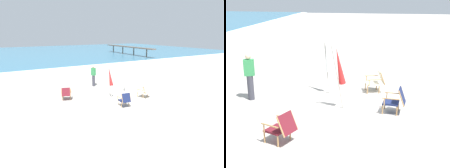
% 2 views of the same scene
% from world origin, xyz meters
% --- Properties ---
extents(ground_plane, '(80.00, 80.00, 0.00)m').
position_xyz_m(ground_plane, '(0.00, 0.00, 0.00)').
color(ground_plane, '#B2AAA0').
extents(sea, '(80.00, 40.00, 0.10)m').
position_xyz_m(sea, '(0.00, 33.30, 0.05)').
color(sea, teal).
rests_on(sea, ground).
extents(surf_band, '(80.00, 1.10, 0.06)m').
position_xyz_m(surf_band, '(0.00, 13.00, 0.03)').
color(surf_band, white).
rests_on(surf_band, ground).
extents(beach_chair_mid_center, '(0.72, 0.81, 0.81)m').
position_xyz_m(beach_chair_mid_center, '(1.35, -0.41, 0.43)').
color(beach_chair_mid_center, beige).
rests_on(beach_chair_mid_center, ground).
extents(beach_chair_far_center, '(0.79, 0.87, 0.81)m').
position_xyz_m(beach_chair_far_center, '(-3.08, 1.71, 0.43)').
color(beach_chair_far_center, maroon).
rests_on(beach_chair_far_center, ground).
extents(beach_chair_back_right, '(0.66, 0.75, 0.81)m').
position_xyz_m(beach_chair_back_right, '(-0.64, -1.09, 0.43)').
color(beach_chair_back_right, '#19234C').
rests_on(beach_chair_back_right, ground).
extents(umbrella_furled_white, '(0.40, 0.42, 2.11)m').
position_xyz_m(umbrella_furled_white, '(0.94, 1.35, 1.38)').
color(umbrella_furled_white, '#B7B2A8').
rests_on(umbrella_furled_white, ground).
extents(umbrella_furled_red, '(0.40, 0.49, 2.10)m').
position_xyz_m(umbrella_furled_red, '(-0.56, 0.68, 1.37)').
color(umbrella_furled_red, '#B7B2A8').
rests_on(umbrella_furled_red, ground).
extents(person_near_chairs, '(0.30, 0.39, 1.63)m').
position_xyz_m(person_near_chairs, '(-0.21, 3.82, 0.84)').
color(person_near_chairs, '#383842').
rests_on(person_near_chairs, ground).
extents(pier_distant, '(0.90, 14.00, 1.60)m').
position_xyz_m(pier_distant, '(15.01, 20.78, 1.44)').
color(pier_distant, brown).
rests_on(pier_distant, ground).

